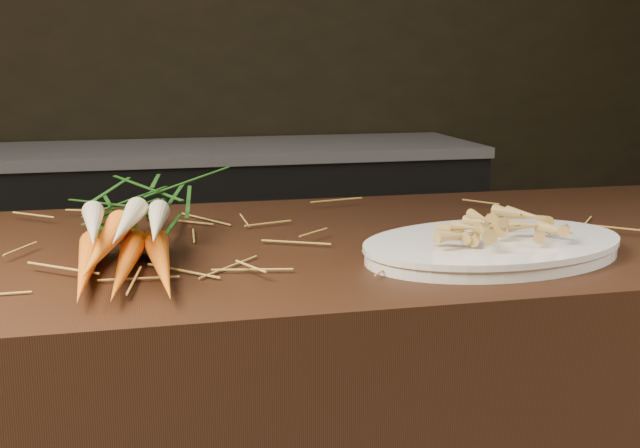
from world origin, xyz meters
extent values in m
cube|color=black|center=(0.30, 2.18, 0.40)|extent=(1.80, 0.60, 0.80)
cube|color=#99999E|center=(0.30, 2.18, 0.82)|extent=(1.82, 0.62, 0.04)
cone|color=orange|center=(-0.16, 0.13, 0.92)|extent=(0.04, 0.29, 0.04)
cone|color=orange|center=(-0.12, 0.13, 0.92)|extent=(0.06, 0.29, 0.04)
cone|color=orange|center=(-0.07, 0.13, 0.92)|extent=(0.04, 0.29, 0.04)
cone|color=orange|center=(-0.14, 0.12, 0.95)|extent=(0.07, 0.29, 0.04)
cone|color=beige|center=(-0.15, 0.14, 0.97)|extent=(0.04, 0.27, 0.04)
cone|color=beige|center=(-0.11, 0.13, 0.97)|extent=(0.06, 0.27, 0.04)
cone|color=beige|center=(-0.07, 0.14, 0.97)|extent=(0.05, 0.27, 0.05)
ellipsoid|color=#1F5719|center=(-0.10, 0.38, 0.95)|extent=(0.19, 0.26, 0.09)
cube|color=silver|center=(0.53, 0.16, 0.92)|extent=(0.05, 0.14, 0.00)
camera|label=1|loc=(-0.10, -0.86, 1.18)|focal=45.00mm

